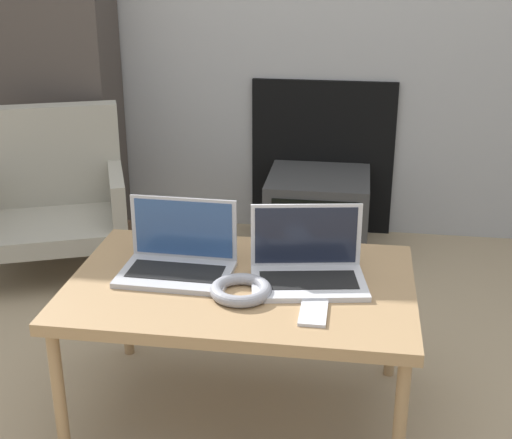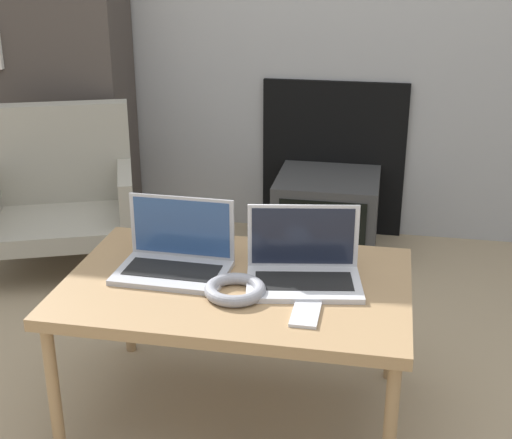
{
  "view_description": "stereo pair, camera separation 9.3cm",
  "coord_description": "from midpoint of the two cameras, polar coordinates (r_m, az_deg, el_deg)",
  "views": [
    {
      "loc": [
        0.32,
        -1.72,
        1.41
      ],
      "look_at": [
        0.0,
        0.44,
        0.55
      ],
      "focal_mm": 50.0,
      "sensor_mm": 36.0,
      "label": 1
    },
    {
      "loc": [
        0.41,
        -1.71,
        1.41
      ],
      "look_at": [
        0.0,
        0.44,
        0.55
      ],
      "focal_mm": 50.0,
      "sensor_mm": 36.0,
      "label": 2
    }
  ],
  "objects": [
    {
      "name": "headphones",
      "position": [
        2.02,
        -0.37,
        -5.65
      ],
      "size": [
        0.18,
        0.18,
        0.03
      ],
      "color": "gray",
      "rests_on": "table"
    },
    {
      "name": "bookshelf",
      "position": [
        3.73,
        -15.31,
        10.69
      ],
      "size": [
        0.76,
        0.32,
        1.52
      ],
      "color": "#3F3833",
      "rests_on": "ground_plane"
    },
    {
      "name": "tv",
      "position": [
        3.44,
        6.46,
        0.49
      ],
      "size": [
        0.48,
        0.47,
        0.37
      ],
      "color": "#383838",
      "rests_on": "ground_plane"
    },
    {
      "name": "laptop_right",
      "position": [
        2.1,
        5.08,
        -3.75
      ],
      "size": [
        0.36,
        0.27,
        0.21
      ],
      "rotation": [
        0.0,
        0.0,
        0.17
      ],
      "color": "silver",
      "rests_on": "table"
    },
    {
      "name": "armchair",
      "position": [
        3.35,
        -14.72,
        2.4
      ],
      "size": [
        0.8,
        0.73,
        0.72
      ],
      "rotation": [
        0.0,
        0.0,
        0.37
      ],
      "color": "gray",
      "rests_on": "ground_plane"
    },
    {
      "name": "table",
      "position": [
        2.13,
        -0.28,
        -5.84
      ],
      "size": [
        1.02,
        0.67,
        0.47
      ],
      "color": "#9E7A51",
      "rests_on": "ground_plane"
    },
    {
      "name": "phone",
      "position": [
        1.94,
        5.38,
        -7.5
      ],
      "size": [
        0.07,
        0.15,
        0.01
      ],
      "color": "silver",
      "rests_on": "table"
    },
    {
      "name": "laptop_left",
      "position": [
        2.17,
        -5.21,
        -2.91
      ],
      "size": [
        0.34,
        0.23,
        0.21
      ],
      "rotation": [
        0.0,
        0.0,
        -0.03
      ],
      "color": "#B2B2B7",
      "rests_on": "table"
    }
  ]
}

